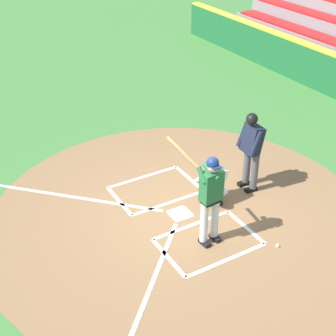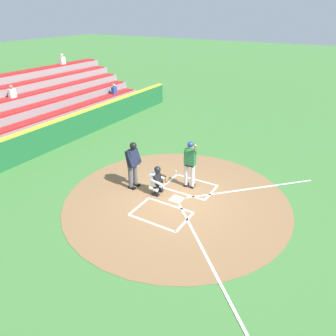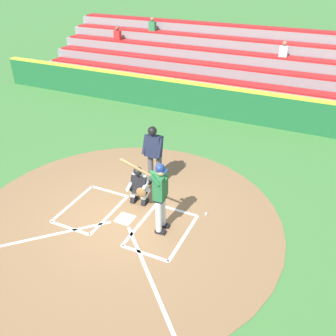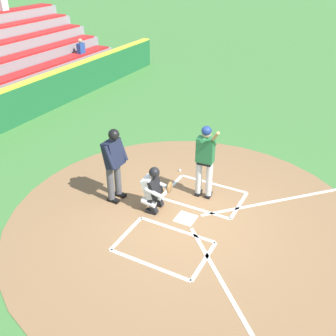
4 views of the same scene
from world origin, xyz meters
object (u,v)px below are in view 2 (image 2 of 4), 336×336
Objects in this scene: batter at (190,161)px; plate_umpire at (133,162)px; catcher at (157,180)px; baseball at (176,171)px.

batter is 2.11m from plate_umpire.
baseball is at bearing -172.28° from catcher.
catcher is 1.13m from plate_umpire.
batter is at bearing 51.94° from baseball.
plate_umpire is 2.30m from baseball.
batter reaches higher than baseball.
batter is at bearing 120.71° from plate_umpire.
catcher is at bearing 7.72° from baseball.
batter is 1.39m from catcher.
catcher is (1.01, -0.80, -0.51)m from batter.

